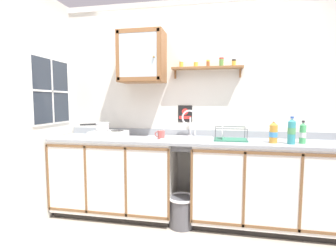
# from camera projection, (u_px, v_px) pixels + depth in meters

# --- Properties ---
(floor) EXTENTS (6.25, 6.25, 0.00)m
(floor) POSITION_uv_depth(u_px,v_px,m) (185.00, 240.00, 2.55)
(floor) COLOR #9E9384
(floor) RESTS_ON ground
(back_wall) EXTENTS (3.85, 0.07, 2.58)m
(back_wall) POSITION_uv_depth(u_px,v_px,m) (193.00, 107.00, 3.16)
(back_wall) COLOR silver
(back_wall) RESTS_ON ground
(side_wall_left) EXTENTS (0.05, 3.53, 2.58)m
(side_wall_left) POSITION_uv_depth(u_px,v_px,m) (15.00, 109.00, 2.52)
(side_wall_left) COLOR silver
(side_wall_left) RESTS_ON ground
(lower_cabinet_run) EXTENTS (1.44, 0.59, 0.91)m
(lower_cabinet_run) POSITION_uv_depth(u_px,v_px,m) (116.00, 177.00, 3.11)
(lower_cabinet_run) COLOR black
(lower_cabinet_run) RESTS_ON ground
(lower_cabinet_run_right) EXTENTS (1.58, 0.59, 0.91)m
(lower_cabinet_run_right) POSITION_uv_depth(u_px,v_px,m) (266.00, 186.00, 2.78)
(lower_cabinet_run_right) COLOR black
(lower_cabinet_run_right) RESTS_ON ground
(countertop) EXTENTS (3.21, 0.61, 0.03)m
(countertop) POSITION_uv_depth(u_px,v_px,m) (190.00, 141.00, 2.89)
(countertop) COLOR gray
(countertop) RESTS_ON lower_cabinet_run
(backsplash) EXTENTS (3.21, 0.02, 0.08)m
(backsplash) POSITION_uv_depth(u_px,v_px,m) (193.00, 133.00, 3.16)
(backsplash) COLOR gray
(backsplash) RESTS_ON countertop
(sink) EXTENTS (0.56, 0.48, 0.44)m
(sink) POSITION_uv_depth(u_px,v_px,m) (187.00, 140.00, 2.94)
(sink) COLOR silver
(sink) RESTS_ON countertop
(hot_plate_stove) EXTENTS (0.39, 0.33, 0.08)m
(hot_plate_stove) POSITION_uv_depth(u_px,v_px,m) (109.00, 134.00, 3.07)
(hot_plate_stove) COLOR silver
(hot_plate_stove) RESTS_ON countertop
(saucepan) EXTENTS (0.30, 0.23, 0.09)m
(saucepan) POSITION_uv_depth(u_px,v_px,m) (102.00, 126.00, 3.10)
(saucepan) COLOR silver
(saucepan) RESTS_ON hot_plate_stove
(bottle_soda_green_0) EXTENTS (0.06, 0.06, 0.23)m
(bottle_soda_green_0) POSITION_uv_depth(u_px,v_px,m) (303.00, 133.00, 2.60)
(bottle_soda_green_0) COLOR #4CB266
(bottle_soda_green_0) RESTS_ON countertop
(bottle_detergent_teal_1) EXTENTS (0.07, 0.07, 0.28)m
(bottle_detergent_teal_1) POSITION_uv_depth(u_px,v_px,m) (292.00, 131.00, 2.57)
(bottle_detergent_teal_1) COLOR teal
(bottle_detergent_teal_1) RESTS_ON countertop
(bottle_juice_amber_2) EXTENTS (0.08, 0.08, 0.24)m
(bottle_juice_amber_2) POSITION_uv_depth(u_px,v_px,m) (273.00, 133.00, 2.64)
(bottle_juice_amber_2) COLOR gold
(bottle_juice_amber_2) RESTS_ON countertop
(dish_rack) EXTENTS (0.36, 0.28, 0.16)m
(dish_rack) POSITION_uv_depth(u_px,v_px,m) (229.00, 138.00, 2.84)
(dish_rack) COLOR #26664C
(dish_rack) RESTS_ON countertop
(mug) EXTENTS (0.12, 0.08, 0.09)m
(mug) POSITION_uv_depth(u_px,v_px,m) (161.00, 135.00, 2.93)
(mug) COLOR #B24C47
(mug) RESTS_ON countertop
(wall_cabinet) EXTENTS (0.53, 0.35, 0.59)m
(wall_cabinet) POSITION_uv_depth(u_px,v_px,m) (142.00, 57.00, 3.04)
(wall_cabinet) COLOR brown
(spice_shelf) EXTENTS (0.82, 0.14, 0.22)m
(spice_shelf) POSITION_uv_depth(u_px,v_px,m) (207.00, 67.00, 3.00)
(spice_shelf) COLOR brown
(warning_sign) EXTENTS (0.17, 0.01, 0.20)m
(warning_sign) POSITION_uv_depth(u_px,v_px,m) (185.00, 114.00, 3.16)
(warning_sign) COLOR black
(window) EXTENTS (0.03, 0.69, 0.78)m
(window) POSITION_uv_depth(u_px,v_px,m) (51.00, 91.00, 3.02)
(window) COLOR #262D38
(trash_bin) EXTENTS (0.32, 0.32, 0.34)m
(trash_bin) POSITION_uv_depth(u_px,v_px,m) (182.00, 211.00, 2.82)
(trash_bin) COLOR #4C4C51
(trash_bin) RESTS_ON ground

